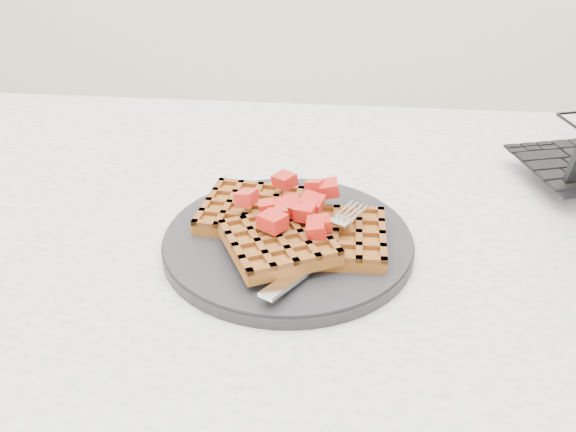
{
  "coord_description": "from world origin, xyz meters",
  "views": [
    {
      "loc": [
        0.01,
        -0.59,
        1.13
      ],
      "look_at": [
        -0.04,
        -0.02,
        0.79
      ],
      "focal_mm": 40.0,
      "sensor_mm": 36.0,
      "label": 1
    }
  ],
  "objects": [
    {
      "name": "table",
      "position": [
        0.0,
        0.0,
        0.64
      ],
      "size": [
        1.2,
        0.8,
        0.75
      ],
      "color": "silver",
      "rests_on": "ground"
    },
    {
      "name": "plate",
      "position": [
        -0.04,
        -0.02,
        0.76
      ],
      "size": [
        0.27,
        0.27,
        0.02
      ],
      "primitive_type": "cylinder",
      "color": "black",
      "rests_on": "table"
    },
    {
      "name": "waffles",
      "position": [
        -0.04,
        -0.03,
        0.78
      ],
      "size": [
        0.2,
        0.2,
        0.03
      ],
      "color": "#94551F",
      "rests_on": "plate"
    },
    {
      "name": "strawberry_pile",
      "position": [
        -0.04,
        -0.02,
        0.8
      ],
      "size": [
        0.15,
        0.15,
        0.02
      ],
      "primitive_type": null,
      "color": "#970400",
      "rests_on": "waffles"
    },
    {
      "name": "fork",
      "position": [
        -0.0,
        -0.06,
        0.77
      ],
      "size": [
        0.11,
        0.17,
        0.02
      ],
      "primitive_type": null,
      "rotation": [
        0.0,
        0.0,
        -0.51
      ],
      "color": "silver",
      "rests_on": "plate"
    }
  ]
}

